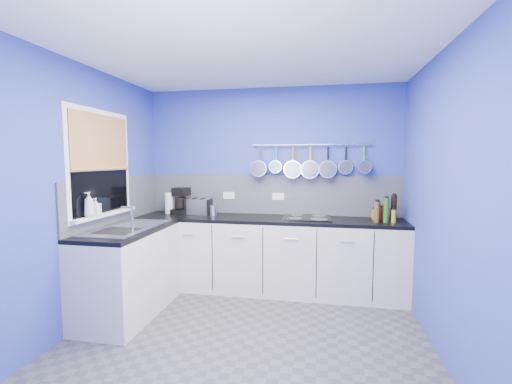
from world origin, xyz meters
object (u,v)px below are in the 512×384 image
(soap_bottle_a, at_px, (89,205))
(coffee_maker, at_px, (181,201))
(canister, at_px, (213,210))
(soap_bottle_b, at_px, (96,207))
(hob, at_px, (307,218))
(toaster, at_px, (199,207))
(paper_towel, at_px, (170,203))

(soap_bottle_a, bearing_deg, coffee_maker, 72.79)
(coffee_maker, xyz_separation_m, canister, (0.45, -0.05, -0.10))
(soap_bottle_b, xyz_separation_m, coffee_maker, (0.39, 1.16, -0.07))
(hob, bearing_deg, coffee_maker, 178.88)
(toaster, relative_size, canister, 2.41)
(soap_bottle_b, distance_m, paper_towel, 1.19)
(soap_bottle_a, xyz_separation_m, canister, (0.84, 1.20, -0.21))
(paper_towel, bearing_deg, toaster, -0.96)
(soap_bottle_a, height_order, soap_bottle_b, soap_bottle_a)
(toaster, xyz_separation_m, hob, (1.38, -0.03, -0.09))
(soap_bottle_a, distance_m, coffee_maker, 1.32)
(coffee_maker, bearing_deg, paper_towel, -171.87)
(soap_bottle_b, relative_size, paper_towel, 0.64)
(soap_bottle_a, height_order, paper_towel, soap_bottle_a)
(soap_bottle_a, bearing_deg, soap_bottle_b, 90.00)
(soap_bottle_a, relative_size, paper_towel, 0.89)
(paper_towel, height_order, canister, paper_towel)
(canister, bearing_deg, soap_bottle_a, -124.92)
(soap_bottle_b, bearing_deg, toaster, 61.47)
(paper_towel, relative_size, canister, 2.10)
(soap_bottle_a, distance_m, canister, 1.48)
(soap_bottle_a, distance_m, toaster, 1.42)
(soap_bottle_a, relative_size, toaster, 0.78)
(soap_bottle_a, distance_m, soap_bottle_b, 0.10)
(paper_towel, distance_m, hob, 1.79)
(hob, bearing_deg, paper_towel, 178.68)
(toaster, bearing_deg, soap_bottle_a, -107.79)
(paper_towel, distance_m, coffee_maker, 0.16)
(canister, bearing_deg, hob, 0.93)
(paper_towel, xyz_separation_m, toaster, (0.40, -0.01, -0.04))
(soap_bottle_b, bearing_deg, canister, 52.84)
(toaster, bearing_deg, soap_bottle_b, -109.64)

